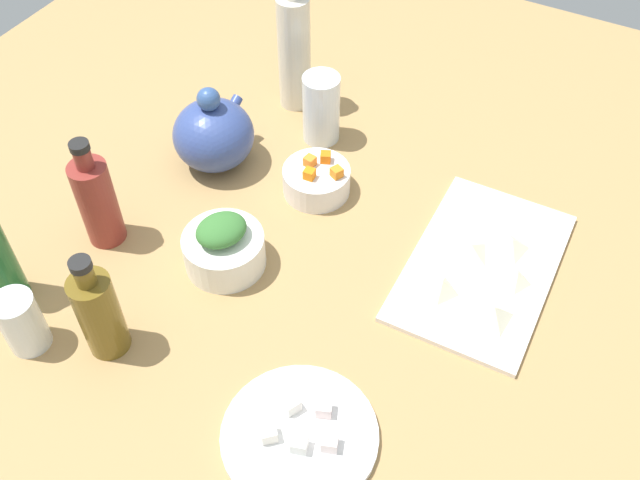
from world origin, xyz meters
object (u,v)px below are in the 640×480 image
cutting_board (482,266)px  bowl_carrots (316,180)px  drinking_glass_1 (22,322)px  bottle_2 (294,50)px  bottle_0 (97,200)px  teapot (214,134)px  drinking_glass_0 (321,108)px  plate_tofu (300,436)px  bottle_1 (99,312)px  bowl_greens (224,251)px

cutting_board → bowl_carrots: 32.74cm
cutting_board → drinking_glass_1: size_ratio=3.45×
cutting_board → bottle_2: size_ratio=1.23×
cutting_board → bottle_0: bottle_0 is taller
teapot → drinking_glass_0: teapot is taller
plate_tofu → drinking_glass_0: size_ratio=1.57×
bottle_2 → drinking_glass_0: bearing=-126.1°
bottle_1 → bowl_greens: bearing=-16.9°
bottle_2 → drinking_glass_1: (-69.70, 6.08, -7.20)cm
bowl_greens → bottle_0: bottle_0 is taller
cutting_board → drinking_glass_1: bearing=130.1°
bowl_greens → drinking_glass_1: bearing=147.4°
plate_tofu → bottle_1: bearing=90.5°
plate_tofu → bowl_carrots: 48.22cm
drinking_glass_1 → bowl_carrots: bearing=-24.3°
bottle_0 → bowl_carrots: bearing=-44.3°
teapot → drinking_glass_1: 47.16cm
bottle_1 → drinking_glass_1: 12.34cm
plate_tofu → bottle_0: bottle_0 is taller
bowl_carrots → bottle_2: size_ratio=0.42×
bowl_greens → bottle_2: (42.69, 11.16, 9.21)cm
teapot → bottle_2: bearing=-10.2°
teapot → bottle_0: 25.40cm
bottle_0 → bottle_1: bearing=-139.6°
drinking_glass_1 → bottle_0: bearing=9.5°
cutting_board → drinking_glass_0: bearing=67.0°
bowl_greens → teapot: (20.08, 15.21, 3.49)cm
bowl_carrots → bowl_greens: bearing=167.3°
bottle_1 → drinking_glass_1: (-5.45, 10.69, -2.90)cm
drinking_glass_0 → plate_tofu: bearing=-154.2°
drinking_glass_1 → bottle_2: bearing=-5.0°
cutting_board → plate_tofu: (-40.30, 11.46, 0.10)cm
plate_tofu → bowl_greens: (21.25, 26.04, 2.50)cm
bottle_2 → drinking_glass_1: bottle_2 is taller
bottle_0 → drinking_glass_1: bearing=-170.5°
bowl_carrots → drinking_glass_0: bearing=25.2°
bowl_greens → bowl_carrots: bearing=-12.7°
bottle_1 → bottle_2: size_ratio=0.67×
bottle_0 → drinking_glass_0: bearing=-26.0°
plate_tofu → bottle_2: 74.90cm
drinking_glass_0 → drinking_glass_1: size_ratio=1.35×
bottle_2 → drinking_glass_0: (-7.13, -9.77, -5.43)cm
plate_tofu → drinking_glass_1: size_ratio=2.12×
cutting_board → bottle_1: size_ratio=1.83×
teapot → bowl_greens: bearing=-142.9°
bowl_carrots → bottle_0: bottle_0 is taller
cutting_board → bottle_2: 55.38cm
teapot → bottle_2: 23.67cm
bowl_greens → bottle_1: size_ratio=0.69×
bowl_greens → bottle_1: 23.06cm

